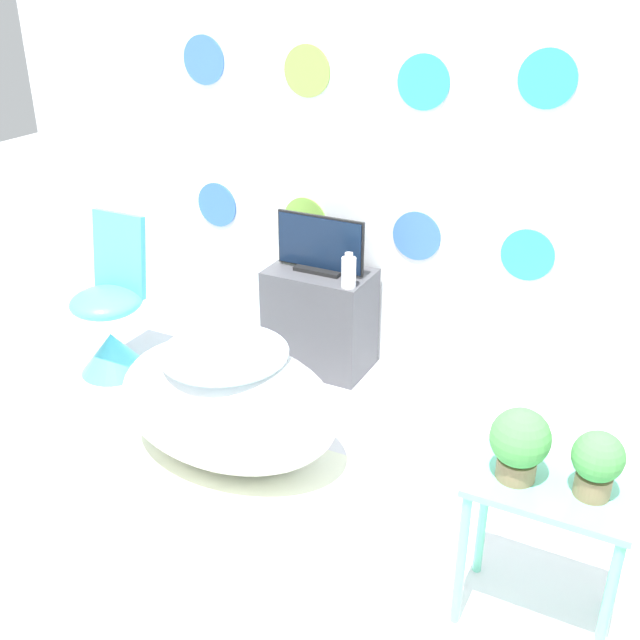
{
  "coord_description": "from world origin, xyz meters",
  "views": [
    {
      "loc": [
        1.49,
        -1.19,
        2.02
      ],
      "look_at": [
        0.35,
        1.05,
        0.79
      ],
      "focal_mm": 42.0,
      "sensor_mm": 36.0,
      "label": 1
    }
  ],
  "objects_px": {
    "vase": "(349,272)",
    "potted_plant_left": "(520,442)",
    "tv": "(320,247)",
    "bathtub": "(228,403)",
    "potted_plant_right": "(597,462)",
    "chair": "(111,325)"
  },
  "relations": [
    {
      "from": "vase",
      "to": "potted_plant_left",
      "type": "relative_size",
      "value": 0.74
    },
    {
      "from": "chair",
      "to": "potted_plant_right",
      "type": "bearing_deg",
      "value": -15.01
    },
    {
      "from": "bathtub",
      "to": "potted_plant_left",
      "type": "distance_m",
      "value": 1.4
    },
    {
      "from": "chair",
      "to": "tv",
      "type": "bearing_deg",
      "value": 29.7
    },
    {
      "from": "chair",
      "to": "potted_plant_right",
      "type": "xyz_separation_m",
      "value": [
        2.49,
        -0.67,
        0.41
      ]
    },
    {
      "from": "bathtub",
      "to": "chair",
      "type": "xyz_separation_m",
      "value": [
        -0.97,
        0.36,
        -0.01
      ]
    },
    {
      "from": "tv",
      "to": "bathtub",
      "type": "bearing_deg",
      "value": -89.17
    },
    {
      "from": "chair",
      "to": "tv",
      "type": "distance_m",
      "value": 1.18
    },
    {
      "from": "tv",
      "to": "vase",
      "type": "height_order",
      "value": "tv"
    },
    {
      "from": "bathtub",
      "to": "vase",
      "type": "relative_size",
      "value": 5.79
    },
    {
      "from": "potted_plant_left",
      "to": "tv",
      "type": "bearing_deg",
      "value": 136.73
    },
    {
      "from": "vase",
      "to": "potted_plant_left",
      "type": "xyz_separation_m",
      "value": [
        1.09,
        -1.12,
        0.06
      ]
    },
    {
      "from": "chair",
      "to": "vase",
      "type": "distance_m",
      "value": 1.3
    },
    {
      "from": "vase",
      "to": "tv",
      "type": "bearing_deg",
      "value": 151.2
    },
    {
      "from": "potted_plant_right",
      "to": "potted_plant_left",
      "type": "bearing_deg",
      "value": -174.52
    },
    {
      "from": "tv",
      "to": "potted_plant_right",
      "type": "relative_size",
      "value": 2.22
    },
    {
      "from": "vase",
      "to": "chair",
      "type": "bearing_deg",
      "value": -160.06
    },
    {
      "from": "tv",
      "to": "vase",
      "type": "xyz_separation_m",
      "value": [
        0.22,
        -0.12,
        -0.05
      ]
    },
    {
      "from": "bathtub",
      "to": "potted_plant_left",
      "type": "xyz_separation_m",
      "value": [
        1.3,
        -0.33,
        0.42
      ]
    },
    {
      "from": "tv",
      "to": "potted_plant_left",
      "type": "height_order",
      "value": "tv"
    },
    {
      "from": "chair",
      "to": "potted_plant_right",
      "type": "height_order",
      "value": "chair"
    },
    {
      "from": "potted_plant_left",
      "to": "vase",
      "type": "bearing_deg",
      "value": 134.45
    }
  ]
}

